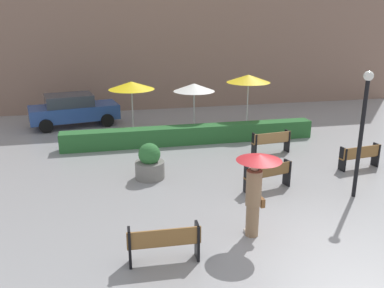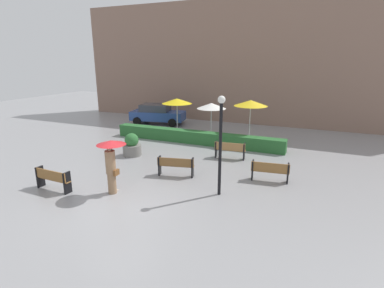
% 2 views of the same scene
% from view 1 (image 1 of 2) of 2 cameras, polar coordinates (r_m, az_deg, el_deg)
% --- Properties ---
extents(ground_plane, '(60.00, 60.00, 0.00)m').
position_cam_1_polar(ground_plane, '(10.50, 13.22, -13.05)').
color(ground_plane, gray).
extents(bench_far_right, '(1.59, 0.53, 0.85)m').
position_cam_1_polar(bench_far_right, '(15.77, 22.24, -1.45)').
color(bench_far_right, olive).
rests_on(bench_far_right, ground).
extents(bench_back_row, '(1.61, 0.53, 0.88)m').
position_cam_1_polar(bench_back_row, '(16.49, 10.92, 0.42)').
color(bench_back_row, '#9E7242').
rests_on(bench_back_row, ground).
extents(bench_mid_center, '(1.64, 0.67, 0.86)m').
position_cam_1_polar(bench_mid_center, '(13.06, 10.49, -4.12)').
color(bench_mid_center, brown).
rests_on(bench_mid_center, ground).
extents(bench_near_left, '(1.62, 0.40, 0.86)m').
position_cam_1_polar(bench_near_left, '(9.26, -3.89, -13.35)').
color(bench_near_left, olive).
rests_on(bench_near_left, ground).
extents(pedestrian_with_umbrella, '(1.09, 1.09, 2.12)m').
position_cam_1_polar(pedestrian_with_umbrella, '(10.03, 8.82, -5.14)').
color(pedestrian_with_umbrella, '#8C6B4C').
rests_on(pedestrian_with_umbrella, ground).
extents(planter_pot, '(0.98, 0.98, 1.22)m').
position_cam_1_polar(planter_pot, '(13.81, -5.87, -2.68)').
color(planter_pot, slate).
rests_on(planter_pot, ground).
extents(lamp_post, '(0.28, 0.28, 3.77)m').
position_cam_1_polar(lamp_post, '(12.79, 22.52, 2.86)').
color(lamp_post, black).
rests_on(lamp_post, ground).
extents(patio_umbrella_yellow, '(2.07, 2.07, 2.40)m').
position_cam_1_polar(patio_umbrella_yellow, '(18.89, -8.36, 7.99)').
color(patio_umbrella_yellow, silver).
rests_on(patio_umbrella_yellow, ground).
extents(patio_umbrella_white, '(1.87, 1.87, 2.32)m').
position_cam_1_polar(patio_umbrella_white, '(18.69, 0.29, 7.81)').
color(patio_umbrella_white, silver).
rests_on(patio_umbrella_white, ground).
extents(patio_umbrella_yellow_far, '(2.01, 2.01, 2.65)m').
position_cam_1_polar(patio_umbrella_yellow_far, '(19.26, 7.80, 8.93)').
color(patio_umbrella_yellow_far, silver).
rests_on(patio_umbrella_yellow_far, ground).
extents(hedge_strip, '(10.78, 0.70, 0.76)m').
position_cam_1_polar(hedge_strip, '(17.56, -0.13, 1.31)').
color(hedge_strip, '#28602D').
rests_on(hedge_strip, ground).
extents(building_facade, '(28.00, 1.20, 9.46)m').
position_cam_1_polar(building_facade, '(24.46, -2.64, 16.17)').
color(building_facade, '#846656').
rests_on(building_facade, ground).
extents(parked_car, '(4.46, 2.60, 1.57)m').
position_cam_1_polar(parked_car, '(21.14, -16.13, 4.61)').
color(parked_car, '#28478C').
rests_on(parked_car, ground).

